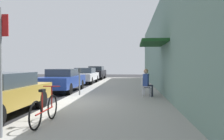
{
  "coord_description": "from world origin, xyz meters",
  "views": [
    {
      "loc": [
        3.02,
        -8.56,
        1.57
      ],
      "look_at": [
        1.47,
        8.28,
        1.22
      ],
      "focal_mm": 35.5,
      "sensor_mm": 36.0,
      "label": 1
    }
  ],
  "objects_px": {
    "parked_car_1": "(63,80)",
    "parked_car_2": "(85,75)",
    "seated_patron_0": "(147,82)",
    "bicycle_0": "(45,110)",
    "parked_car_3": "(96,72)",
    "parking_meter": "(80,79)",
    "street_sign": "(1,62)",
    "cafe_chair_1": "(145,84)",
    "cafe_chair_0": "(146,86)"
  },
  "relations": [
    {
      "from": "parked_car_3",
      "to": "parked_car_2",
      "type": "bearing_deg",
      "value": -90.0
    },
    {
      "from": "parked_car_3",
      "to": "bicycle_0",
      "type": "bearing_deg",
      "value": -84.33
    },
    {
      "from": "parking_meter",
      "to": "street_sign",
      "type": "xyz_separation_m",
      "value": [
        -0.05,
        -6.42,
        0.75
      ]
    },
    {
      "from": "seated_patron_0",
      "to": "cafe_chair_1",
      "type": "bearing_deg",
      "value": 94.49
    },
    {
      "from": "parking_meter",
      "to": "bicycle_0",
      "type": "distance_m",
      "value": 5.38
    },
    {
      "from": "bicycle_0",
      "to": "parked_car_2",
      "type": "bearing_deg",
      "value": 98.14
    },
    {
      "from": "parked_car_2",
      "to": "cafe_chair_0",
      "type": "height_order",
      "value": "parked_car_2"
    },
    {
      "from": "parking_meter",
      "to": "cafe_chair_0",
      "type": "xyz_separation_m",
      "value": [
        3.21,
        -0.17,
        -0.26
      ]
    },
    {
      "from": "bicycle_0",
      "to": "seated_patron_0",
      "type": "height_order",
      "value": "seated_patron_0"
    },
    {
      "from": "parked_car_1",
      "to": "seated_patron_0",
      "type": "bearing_deg",
      "value": -26.46
    },
    {
      "from": "parked_car_1",
      "to": "parked_car_3",
      "type": "relative_size",
      "value": 1.0
    },
    {
      "from": "cafe_chair_1",
      "to": "parked_car_1",
      "type": "bearing_deg",
      "value": 161.06
    },
    {
      "from": "parked_car_1",
      "to": "bicycle_0",
      "type": "distance_m",
      "value": 7.82
    },
    {
      "from": "parked_car_3",
      "to": "seated_patron_0",
      "type": "relative_size",
      "value": 3.41
    },
    {
      "from": "bicycle_0",
      "to": "cafe_chair_0",
      "type": "bearing_deg",
      "value": 61.7
    },
    {
      "from": "seated_patron_0",
      "to": "parked_car_1",
      "type": "bearing_deg",
      "value": 153.54
    },
    {
      "from": "parked_car_2",
      "to": "seated_patron_0",
      "type": "height_order",
      "value": "seated_patron_0"
    },
    {
      "from": "street_sign",
      "to": "cafe_chair_0",
      "type": "distance_m",
      "value": 7.12
    },
    {
      "from": "street_sign",
      "to": "bicycle_0",
      "type": "height_order",
      "value": "street_sign"
    },
    {
      "from": "parked_car_2",
      "to": "parking_meter",
      "type": "relative_size",
      "value": 3.33
    },
    {
      "from": "street_sign",
      "to": "seated_patron_0",
      "type": "distance_m",
      "value": 7.11
    },
    {
      "from": "cafe_chair_0",
      "to": "parked_car_1",
      "type": "bearing_deg",
      "value": 153.41
    },
    {
      "from": "parked_car_3",
      "to": "street_sign",
      "type": "xyz_separation_m",
      "value": [
        1.5,
        -20.92,
        0.88
      ]
    },
    {
      "from": "parked_car_1",
      "to": "cafe_chair_1",
      "type": "distance_m",
      "value": 5.03
    },
    {
      "from": "parked_car_3",
      "to": "seated_patron_0",
      "type": "height_order",
      "value": "parked_car_3"
    },
    {
      "from": "seated_patron_0",
      "to": "parked_car_2",
      "type": "bearing_deg",
      "value": 119.25
    },
    {
      "from": "parked_car_2",
      "to": "bicycle_0",
      "type": "bearing_deg",
      "value": -81.86
    },
    {
      "from": "parked_car_1",
      "to": "cafe_chair_1",
      "type": "relative_size",
      "value": 5.06
    },
    {
      "from": "parking_meter",
      "to": "seated_patron_0",
      "type": "relative_size",
      "value": 1.02
    },
    {
      "from": "parked_car_1",
      "to": "parked_car_2",
      "type": "height_order",
      "value": "parked_car_2"
    },
    {
      "from": "parked_car_3",
      "to": "cafe_chair_1",
      "type": "xyz_separation_m",
      "value": [
        4.76,
        -13.91,
        -0.14
      ]
    },
    {
      "from": "parked_car_2",
      "to": "street_sign",
      "type": "relative_size",
      "value": 1.69
    },
    {
      "from": "parked_car_1",
      "to": "parked_car_2",
      "type": "bearing_deg",
      "value": 90.0
    },
    {
      "from": "parked_car_3",
      "to": "parking_meter",
      "type": "distance_m",
      "value": 14.58
    },
    {
      "from": "street_sign",
      "to": "seated_patron_0",
      "type": "height_order",
      "value": "street_sign"
    },
    {
      "from": "parked_car_3",
      "to": "bicycle_0",
      "type": "relative_size",
      "value": 2.57
    },
    {
      "from": "street_sign",
      "to": "cafe_chair_1",
      "type": "height_order",
      "value": "street_sign"
    },
    {
      "from": "cafe_chair_0",
      "to": "cafe_chair_1",
      "type": "relative_size",
      "value": 1.0
    },
    {
      "from": "parking_meter",
      "to": "seated_patron_0",
      "type": "height_order",
      "value": "parking_meter"
    },
    {
      "from": "parked_car_1",
      "to": "cafe_chair_1",
      "type": "xyz_separation_m",
      "value": [
        4.76,
        -1.63,
        -0.09
      ]
    },
    {
      "from": "parked_car_3",
      "to": "cafe_chair_0",
      "type": "relative_size",
      "value": 5.06
    },
    {
      "from": "parked_car_2",
      "to": "street_sign",
      "type": "bearing_deg",
      "value": -84.23
    },
    {
      "from": "parked_car_2",
      "to": "bicycle_0",
      "type": "relative_size",
      "value": 2.57
    },
    {
      "from": "parking_meter",
      "to": "seated_patron_0",
      "type": "distance_m",
      "value": 3.27
    },
    {
      "from": "parking_meter",
      "to": "bicycle_0",
      "type": "relative_size",
      "value": 0.77
    },
    {
      "from": "parked_car_1",
      "to": "parking_meter",
      "type": "distance_m",
      "value": 2.71
    },
    {
      "from": "parking_meter",
      "to": "cafe_chair_1",
      "type": "relative_size",
      "value": 1.52
    },
    {
      "from": "parked_car_2",
      "to": "cafe_chair_1",
      "type": "bearing_deg",
      "value": -58.74
    },
    {
      "from": "parking_meter",
      "to": "bicycle_0",
      "type": "bearing_deg",
      "value": -85.51
    },
    {
      "from": "parked_car_3",
      "to": "cafe_chair_0",
      "type": "bearing_deg",
      "value": -72.02
    }
  ]
}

